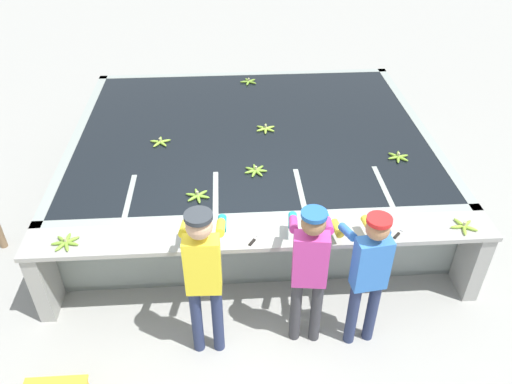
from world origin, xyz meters
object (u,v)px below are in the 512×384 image
at_px(banana_bunch_floating_5, 198,196).
at_px(banana_bunch_floating_2, 266,129).
at_px(worker_1, 309,265).
at_px(knife_1, 256,238).
at_px(banana_bunch_floating_0, 256,171).
at_px(knife_0, 400,232).
at_px(worker_2, 368,269).
at_px(banana_bunch_floating_3, 160,142).
at_px(banana_bunch_ledge_0, 464,226).
at_px(banana_bunch_floating_1, 249,82).
at_px(banana_bunch_ledge_1, 66,242).
at_px(banana_bunch_floating_4, 398,157).
at_px(worker_0, 203,270).

bearing_deg(banana_bunch_floating_5, banana_bunch_floating_2, 59.43).
distance_m(worker_1, knife_1, 0.65).
xyz_separation_m(banana_bunch_floating_0, knife_1, (-0.07, -1.20, -0.01)).
distance_m(banana_bunch_floating_2, knife_0, 2.51).
height_order(worker_2, banana_bunch_floating_5, worker_2).
xyz_separation_m(banana_bunch_floating_0, banana_bunch_floating_3, (-1.19, 0.74, 0.00)).
xyz_separation_m(banana_bunch_floating_3, banana_bunch_floating_5, (0.52, -1.21, -0.00)).
xyz_separation_m(worker_1, banana_bunch_ledge_0, (1.66, 0.48, -0.03)).
xyz_separation_m(worker_2, banana_bunch_floating_1, (-0.88, 4.28, -0.00)).
height_order(worker_1, banana_bunch_ledge_1, worker_1).
bearing_deg(banana_bunch_floating_4, knife_0, -105.90).
bearing_deg(knife_0, banana_bunch_ledge_1, 179.22).
height_order(worker_1, banana_bunch_floating_3, worker_1).
bearing_deg(banana_bunch_floating_1, banana_bunch_floating_2, -84.63).
relative_size(worker_0, worker_1, 1.05).
distance_m(banana_bunch_floating_5, banana_bunch_ledge_0, 2.81).
bearing_deg(banana_bunch_ledge_0, banana_bunch_floating_5, 165.51).
xyz_separation_m(worker_2, banana_bunch_ledge_1, (-2.87, 0.55, 0.00)).
xyz_separation_m(worker_1, banana_bunch_floating_3, (-1.58, 2.39, -0.03)).
bearing_deg(knife_0, knife_1, -179.99).
xyz_separation_m(banana_bunch_floating_2, banana_bunch_floating_5, (-0.87, -1.48, 0.00)).
height_order(banana_bunch_floating_5, banana_bunch_ledge_1, banana_bunch_ledge_1).
distance_m(worker_1, worker_2, 0.54).
height_order(banana_bunch_floating_0, banana_bunch_floating_4, same).
xyz_separation_m(worker_0, knife_1, (0.50, 0.52, -0.10)).
xyz_separation_m(banana_bunch_floating_4, banana_bunch_floating_5, (-2.45, -0.65, 0.00)).
relative_size(worker_2, banana_bunch_floating_4, 5.65).
bearing_deg(knife_1, worker_0, -133.97).
bearing_deg(banana_bunch_floating_1, banana_bunch_ledge_0, -61.90).
bearing_deg(banana_bunch_floating_2, banana_bunch_floating_0, -101.17).
xyz_separation_m(worker_1, banana_bunch_floating_4, (1.39, 1.84, -0.03)).
relative_size(banana_bunch_floating_5, knife_0, 1.03).
bearing_deg(banana_bunch_floating_1, knife_1, -91.93).
distance_m(banana_bunch_floating_1, banana_bunch_ledge_0, 4.25).
relative_size(banana_bunch_ledge_1, knife_1, 0.91).
relative_size(worker_1, worker_2, 1.03).
bearing_deg(worker_0, knife_1, 46.03).
height_order(worker_0, knife_0, worker_0).
height_order(banana_bunch_floating_2, banana_bunch_floating_5, same).
distance_m(worker_0, banana_bunch_floating_2, 2.84).
xyz_separation_m(worker_2, banana_bunch_floating_3, (-2.13, 2.45, -0.00)).
xyz_separation_m(banana_bunch_floating_0, knife_0, (1.38, -1.20, -0.01)).
bearing_deg(banana_bunch_floating_2, banana_bunch_ledge_1, -134.57).
bearing_deg(knife_1, worker_1, -43.72).
height_order(banana_bunch_floating_4, banana_bunch_floating_5, same).
bearing_deg(worker_1, knife_1, 136.28).
distance_m(banana_bunch_floating_0, knife_0, 1.83).
bearing_deg(banana_bunch_floating_4, worker_2, -114.07).
xyz_separation_m(banana_bunch_floating_3, banana_bunch_ledge_1, (-0.75, -1.90, 0.00)).
bearing_deg(banana_bunch_floating_1, worker_0, -98.30).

